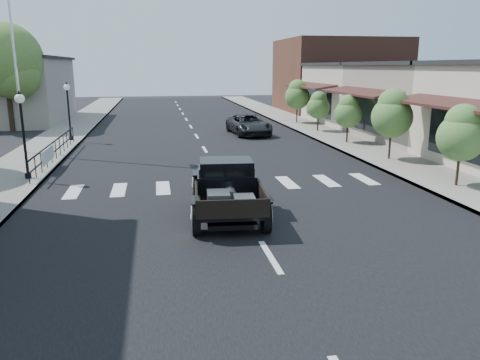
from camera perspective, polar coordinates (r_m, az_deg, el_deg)
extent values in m
plane|color=black|center=(14.06, 0.80, -4.69)|extent=(120.00, 120.00, 0.00)
cube|color=black|center=(28.56, -4.95, 4.74)|extent=(14.00, 80.00, 0.02)
cube|color=gray|center=(29.05, -21.94, 4.08)|extent=(3.00, 80.00, 0.15)
cube|color=#99988B|center=(30.50, 11.21, 5.23)|extent=(3.00, 80.00, 0.15)
cube|color=gray|center=(31.52, 23.96, 8.57)|extent=(10.00, 9.00, 4.50)
cube|color=beige|center=(39.30, 16.61, 9.96)|extent=(10.00, 9.00, 4.50)
cube|color=brown|center=(48.58, 11.90, 12.32)|extent=(11.00, 10.00, 7.00)
cylinder|color=silver|center=(26.02, -26.08, 16.22)|extent=(0.12, 0.12, 12.06)
imported|color=black|center=(31.17, 1.07, 6.76)|extent=(2.55, 4.94, 1.33)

